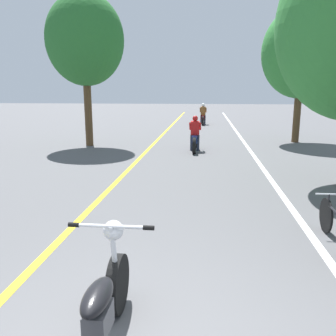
{
  "coord_description": "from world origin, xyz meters",
  "views": [
    {
      "loc": [
        0.63,
        -2.4,
        2.4
      ],
      "look_at": [
        -0.09,
        4.35,
        0.9
      ],
      "focal_mm": 38.0,
      "sensor_mm": 36.0,
      "label": 1
    }
  ],
  "objects": [
    {
      "name": "lane_stripe_center",
      "position": [
        -1.7,
        12.35,
        0.0
      ],
      "size": [
        0.14,
        48.0,
        0.01
      ],
      "primitive_type": "cube",
      "color": "yellow",
      "rests_on": "ground"
    },
    {
      "name": "lane_stripe_edge",
      "position": [
        2.43,
        12.35,
        0.0
      ],
      "size": [
        0.14,
        48.0,
        0.01
      ],
      "primitive_type": "cube",
      "color": "white",
      "rests_on": "ground"
    },
    {
      "name": "motorcycle_rider_lead",
      "position": [
        0.21,
        11.79,
        0.52
      ],
      "size": [
        0.5,
        2.16,
        1.4
      ],
      "color": "black",
      "rests_on": "ground"
    },
    {
      "name": "motorcycle_rider_far",
      "position": [
        0.43,
        22.93,
        0.56
      ],
      "size": [
        0.5,
        2.19,
        1.48
      ],
      "color": "black",
      "rests_on": "ground"
    },
    {
      "name": "roadside_tree_left",
      "position": [
        -4.43,
        12.64,
        4.39
      ],
      "size": [
        3.25,
        2.93,
        6.29
      ],
      "color": "#513A23",
      "rests_on": "ground"
    },
    {
      "name": "motorcycle_foreground",
      "position": [
        -0.29,
        0.39,
        0.43
      ],
      "size": [
        0.88,
        2.04,
        1.09
      ],
      "color": "black",
      "rests_on": "ground"
    },
    {
      "name": "roadside_tree_right_far",
      "position": [
        4.8,
        14.63,
        4.01
      ],
      "size": [
        3.52,
        3.17,
        6.05
      ],
      "color": "#513A23",
      "rests_on": "ground"
    }
  ]
}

